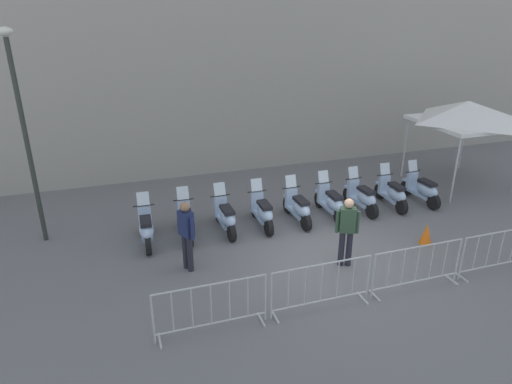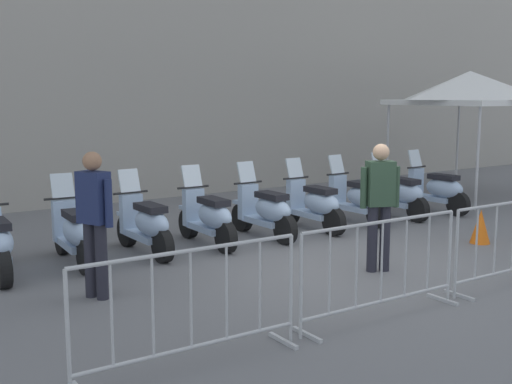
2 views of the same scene
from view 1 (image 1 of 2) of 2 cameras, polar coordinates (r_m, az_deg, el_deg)
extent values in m
plane|color=slate|center=(11.37, 9.66, -8.41)|extent=(120.00, 120.00, 0.00)
cylinder|color=black|center=(12.75, -13.76, -3.96)|extent=(0.16, 0.49, 0.48)
cylinder|color=black|center=(11.65, -13.43, -6.59)|extent=(0.16, 0.49, 0.48)
cube|color=#A8C1E0|center=(12.18, -13.62, -5.05)|extent=(0.32, 0.88, 0.10)
ellipsoid|color=#A8C1E0|center=(11.82, -13.65, -4.62)|extent=(0.40, 0.86, 0.40)
cube|color=black|center=(11.75, -13.76, -3.60)|extent=(0.31, 0.61, 0.10)
cube|color=#A8C1E0|center=(12.45, -13.84, -3.05)|extent=(0.35, 0.16, 0.60)
cylinder|color=black|center=(12.32, -13.98, -1.66)|extent=(0.56, 0.06, 0.04)
cube|color=silver|center=(12.29, -14.07, -0.81)|extent=(0.33, 0.16, 0.35)
cube|color=#A8C1E0|center=(12.64, -13.87, -2.86)|extent=(0.22, 0.33, 0.06)
cylinder|color=black|center=(12.90, -9.09, -3.26)|extent=(0.17, 0.49, 0.48)
cylinder|color=black|center=(11.79, -8.36, -5.78)|extent=(0.17, 0.49, 0.48)
cube|color=#A8C1E0|center=(12.32, -8.75, -4.30)|extent=(0.33, 0.88, 0.10)
ellipsoid|color=#A8C1E0|center=(11.97, -8.65, -3.85)|extent=(0.41, 0.86, 0.40)
cube|color=black|center=(11.90, -8.73, -2.84)|extent=(0.31, 0.62, 0.10)
cube|color=#A8C1E0|center=(12.60, -9.07, -2.34)|extent=(0.35, 0.16, 0.60)
cylinder|color=black|center=(12.47, -9.16, -0.96)|extent=(0.56, 0.07, 0.04)
cube|color=silver|center=(12.44, -9.24, -0.11)|extent=(0.33, 0.16, 0.35)
cube|color=#A8C1E0|center=(12.78, -9.16, -2.17)|extent=(0.22, 0.33, 0.06)
cylinder|color=black|center=(13.04, -4.68, -2.74)|extent=(0.15, 0.48, 0.48)
cylinder|color=black|center=(11.96, -3.10, -5.13)|extent=(0.15, 0.48, 0.48)
cube|color=#A8C1E0|center=(12.48, -3.93, -3.72)|extent=(0.30, 0.87, 0.10)
ellipsoid|color=#A8C1E0|center=(12.13, -3.59, -3.25)|extent=(0.38, 0.85, 0.40)
cube|color=black|center=(12.07, -3.66, -2.25)|extent=(0.29, 0.61, 0.10)
cube|color=#A8C1E0|center=(12.74, -4.50, -1.82)|extent=(0.34, 0.15, 0.60)
cylinder|color=black|center=(12.61, -4.55, -0.45)|extent=(0.56, 0.05, 0.04)
cube|color=silver|center=(12.59, -4.63, 0.39)|extent=(0.32, 0.15, 0.35)
cube|color=#A8C1E0|center=(12.92, -4.72, -1.66)|extent=(0.21, 0.32, 0.06)
cylinder|color=black|center=(13.28, -0.12, -2.17)|extent=(0.15, 0.48, 0.48)
cylinder|color=black|center=(12.22, 1.62, -4.47)|extent=(0.15, 0.48, 0.48)
cube|color=#A8C1E0|center=(12.73, 0.72, -3.11)|extent=(0.30, 0.87, 0.10)
ellipsoid|color=#A8C1E0|center=(12.39, 1.12, -2.64)|extent=(0.38, 0.85, 0.40)
cube|color=black|center=(12.33, 1.09, -1.65)|extent=(0.29, 0.61, 0.10)
cube|color=#A8C1E0|center=(13.00, 0.12, -1.25)|extent=(0.34, 0.15, 0.60)
cylinder|color=black|center=(12.87, 0.12, 0.10)|extent=(0.56, 0.05, 0.04)
cube|color=silver|center=(12.84, 0.06, 0.92)|extent=(0.32, 0.15, 0.35)
cube|color=#A8C1E0|center=(13.17, -0.12, -1.10)|extent=(0.21, 0.32, 0.06)
cylinder|color=black|center=(13.58, 4.08, -1.65)|extent=(0.15, 0.48, 0.48)
cylinder|color=black|center=(12.57, 6.35, -3.82)|extent=(0.15, 0.48, 0.48)
cube|color=#A8C1E0|center=(13.05, 5.17, -2.53)|extent=(0.30, 0.87, 0.10)
ellipsoid|color=#A8C1E0|center=(12.72, 5.73, -2.05)|extent=(0.38, 0.85, 0.40)
cube|color=black|center=(12.66, 5.71, -1.09)|extent=(0.29, 0.61, 0.10)
cube|color=#A8C1E0|center=(13.30, 4.44, -0.74)|extent=(0.34, 0.15, 0.60)
cylinder|color=black|center=(13.18, 4.48, 0.58)|extent=(0.56, 0.05, 0.04)
cube|color=silver|center=(13.15, 4.41, 1.38)|extent=(0.32, 0.15, 0.35)
cube|color=#A8C1E0|center=(13.47, 4.11, -0.60)|extent=(0.21, 0.32, 0.06)
cylinder|color=black|center=(14.03, 8.04, -1.02)|extent=(0.14, 0.48, 0.48)
cylinder|color=black|center=(13.04, 10.49, -3.05)|extent=(0.14, 0.48, 0.48)
cube|color=#A8C1E0|center=(13.51, 9.23, -1.84)|extent=(0.29, 0.87, 0.10)
ellipsoid|color=#A8C1E0|center=(13.20, 9.86, -1.36)|extent=(0.37, 0.84, 0.40)
cube|color=black|center=(13.14, 9.86, -0.43)|extent=(0.29, 0.60, 0.10)
cube|color=#A8C1E0|center=(13.76, 8.46, -0.12)|extent=(0.34, 0.14, 0.60)
cylinder|color=black|center=(13.64, 8.54, 1.16)|extent=(0.56, 0.04, 0.04)
cube|color=silver|center=(13.61, 8.49, 1.94)|extent=(0.32, 0.14, 0.35)
cube|color=#A8C1E0|center=(13.92, 8.10, 0.00)|extent=(0.20, 0.32, 0.06)
cylinder|color=black|center=(14.53, 11.62, -0.42)|extent=(0.17, 0.49, 0.48)
cylinder|color=black|center=(13.61, 14.42, -2.30)|extent=(0.17, 0.49, 0.48)
cube|color=#A8C1E0|center=(14.05, 12.99, -1.18)|extent=(0.33, 0.88, 0.10)
ellipsoid|color=#A8C1E0|center=(13.75, 13.72, -0.69)|extent=(0.40, 0.86, 0.40)
cube|color=black|center=(13.69, 13.73, 0.20)|extent=(0.31, 0.61, 0.10)
cube|color=#A8C1E0|center=(14.27, 12.12, 0.46)|extent=(0.35, 0.16, 0.60)
cylinder|color=black|center=(14.16, 12.22, 1.70)|extent=(0.56, 0.07, 0.04)
cube|color=silver|center=(14.13, 12.17, 2.45)|extent=(0.33, 0.16, 0.35)
cube|color=#A8C1E0|center=(14.43, 11.70, 0.57)|extent=(0.22, 0.33, 0.06)
cylinder|color=black|center=(15.08, 15.36, 0.08)|extent=(0.16, 0.49, 0.48)
cylinder|color=black|center=(14.13, 17.89, -1.76)|extent=(0.16, 0.49, 0.48)
cube|color=#A8C1E0|center=(14.59, 16.60, -0.66)|extent=(0.32, 0.88, 0.10)
ellipsoid|color=#A8C1E0|center=(14.28, 17.29, -0.20)|extent=(0.40, 0.86, 0.40)
cube|color=black|center=(14.23, 17.33, 0.67)|extent=(0.31, 0.61, 0.10)
cube|color=#A8C1E0|center=(14.82, 15.85, 0.93)|extent=(0.35, 0.16, 0.60)
cylinder|color=black|center=(14.71, 15.98, 2.12)|extent=(0.56, 0.06, 0.04)
cube|color=silver|center=(14.69, 15.95, 2.84)|extent=(0.33, 0.15, 0.35)
cube|color=#A8C1E0|center=(14.98, 15.47, 1.03)|extent=(0.21, 0.33, 0.06)
cylinder|color=black|center=(15.62, 18.47, 0.49)|extent=(0.17, 0.49, 0.48)
cylinder|color=black|center=(14.78, 21.48, -1.19)|extent=(0.17, 0.49, 0.48)
cube|color=#A8C1E0|center=(15.18, 19.95, -0.19)|extent=(0.33, 0.88, 0.10)
ellipsoid|color=#A8C1E0|center=(14.90, 20.76, 0.28)|extent=(0.41, 0.86, 0.40)
cube|color=black|center=(14.85, 20.80, 1.11)|extent=(0.31, 0.61, 0.10)
cube|color=#A8C1E0|center=(15.38, 19.04, 1.32)|extent=(0.35, 0.16, 0.60)
cylinder|color=black|center=(15.27, 19.20, 2.47)|extent=(0.56, 0.07, 0.04)
cube|color=silver|center=(15.25, 19.16, 3.17)|extent=(0.33, 0.16, 0.35)
cube|color=#A8C1E0|center=(15.53, 18.59, 1.41)|extent=(0.22, 0.33, 0.06)
cube|color=#B2B5B7|center=(8.98, -12.01, -17.93)|extent=(0.04, 0.44, 0.04)
cube|color=#B2B5B7|center=(9.28, 0.66, -15.82)|extent=(0.04, 0.44, 0.04)
cylinder|color=#B2B5B7|center=(8.67, -12.87, -15.46)|extent=(0.04, 0.04, 1.05)
cylinder|color=#B2B5B7|center=(9.00, 1.21, -13.19)|extent=(0.04, 0.04, 1.05)
cylinder|color=#B2B5B7|center=(8.47, -5.80, -11.56)|extent=(2.15, 0.06, 0.04)
cylinder|color=#B2B5B7|center=(8.98, -5.57, -16.17)|extent=(2.15, 0.06, 0.04)
cylinder|color=#B2B5B7|center=(8.63, -10.49, -14.65)|extent=(0.02, 0.02, 0.87)
cylinder|color=#B2B5B7|center=(8.67, -8.07, -14.30)|extent=(0.02, 0.02, 0.87)
cylinder|color=#B2B5B7|center=(8.72, -5.68, -13.93)|extent=(0.02, 0.02, 0.87)
cylinder|color=#B2B5B7|center=(8.78, -3.34, -13.54)|extent=(0.02, 0.02, 0.87)
cylinder|color=#B2B5B7|center=(8.86, -1.04, -13.14)|extent=(0.02, 0.02, 0.87)
cube|color=#B2B5B7|center=(9.36, 2.42, -15.46)|extent=(0.04, 0.44, 0.04)
cube|color=#B2B5B7|center=(10.11, 13.29, -12.93)|extent=(0.04, 0.44, 0.04)
cylinder|color=#B2B5B7|center=(9.04, 1.95, -13.05)|extent=(0.04, 0.04, 1.05)
cylinder|color=#B2B5B7|center=(9.87, 13.98, -10.42)|extent=(0.04, 0.04, 1.05)
cylinder|color=#B2B5B7|center=(9.12, 8.44, -9.00)|extent=(2.15, 0.06, 0.04)
cylinder|color=#B2B5B7|center=(9.60, 8.14, -13.44)|extent=(2.15, 0.06, 0.04)
cylinder|color=#B2B5B7|center=(9.09, 4.13, -12.15)|extent=(0.02, 0.02, 0.87)
cylinder|color=#B2B5B7|center=(9.22, 6.24, -11.71)|extent=(0.02, 0.02, 0.87)
cylinder|color=#B2B5B7|center=(9.35, 8.29, -11.28)|extent=(0.02, 0.02, 0.87)
cylinder|color=#B2B5B7|center=(9.50, 10.27, -10.84)|extent=(0.02, 0.02, 0.87)
cylinder|color=#B2B5B7|center=(9.65, 12.19, -10.40)|extent=(0.02, 0.02, 0.87)
cube|color=#B2B5B7|center=(10.24, 14.72, -12.55)|extent=(0.04, 0.44, 0.04)
cube|color=#B2B5B7|center=(11.33, 23.36, -10.12)|extent=(0.04, 0.44, 0.04)
cylinder|color=#B2B5B7|center=(9.93, 14.58, -10.27)|extent=(0.04, 0.04, 1.05)
cylinder|color=#B2B5B7|center=(11.14, 24.10, -7.81)|extent=(0.04, 0.04, 1.05)
cylinder|color=#B2B5B7|center=(10.24, 20.01, -6.48)|extent=(2.15, 0.06, 0.04)
cylinder|color=#B2B5B7|center=(10.67, 19.39, -10.59)|extent=(2.15, 0.06, 0.04)
cylinder|color=#B2B5B7|center=(10.06, 16.39, -9.40)|extent=(0.02, 0.02, 0.87)
cylinder|color=#B2B5B7|center=(10.25, 18.07, -8.99)|extent=(0.02, 0.02, 0.87)
cylinder|color=#B2B5B7|center=(10.45, 19.69, -8.58)|extent=(0.02, 0.02, 0.87)
cylinder|color=#B2B5B7|center=(10.66, 21.25, -8.18)|extent=(0.02, 0.02, 0.87)
cylinder|color=#B2B5B7|center=(10.87, 22.74, -7.79)|extent=(0.02, 0.02, 0.87)
cube|color=#B2B5B7|center=(11.51, 24.48, -9.79)|extent=(0.04, 0.44, 0.04)
cylinder|color=#B2B5B7|center=(11.21, 24.56, -7.69)|extent=(0.04, 0.04, 1.05)
cylinder|color=#B2B5B7|center=(11.70, 28.91, -4.34)|extent=(2.15, 0.06, 0.04)
cylinder|color=#B2B5B7|center=(12.08, 28.14, -8.05)|extent=(2.15, 0.06, 0.04)
cylinder|color=#B2B5B7|center=(11.40, 25.99, -6.92)|extent=(0.02, 0.02, 0.87)
cylinder|color=#B2B5B7|center=(11.64, 27.28, -6.57)|extent=(0.02, 0.02, 0.87)
cylinder|color=#B2B5B7|center=(11.89, 28.52, -6.22)|extent=(0.02, 0.02, 0.87)
cylinder|color=#2D332D|center=(12.45, -26.83, 5.08)|extent=(0.12, 0.12, 5.13)
ellipsoid|color=silver|center=(12.04, -29.13, 17.30)|extent=(0.36, 0.36, 0.20)
cylinder|color=#23232D|center=(10.97, 10.72, -6.99)|extent=(0.14, 0.14, 0.90)
cylinder|color=#23232D|center=(11.00, 11.66, -7.00)|extent=(0.14, 0.14, 0.90)
cube|color=#2D4733|center=(10.64, 11.49, -3.47)|extent=(0.42, 0.34, 0.60)
sphere|color=tan|center=(10.47, 11.66, -1.40)|extent=(0.22, 0.22, 0.22)
cylinder|color=#2D4733|center=(10.64, 10.24, -3.69)|extent=(0.09, 0.09, 0.55)
cylinder|color=#2D4733|center=(10.70, 12.69, -3.73)|extent=(0.09, 0.09, 0.55)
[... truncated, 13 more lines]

